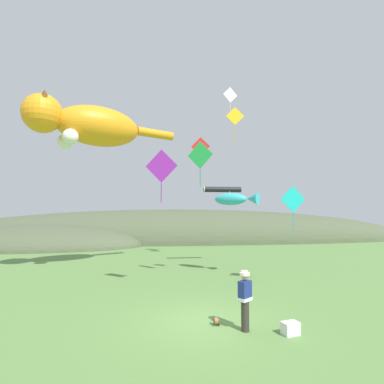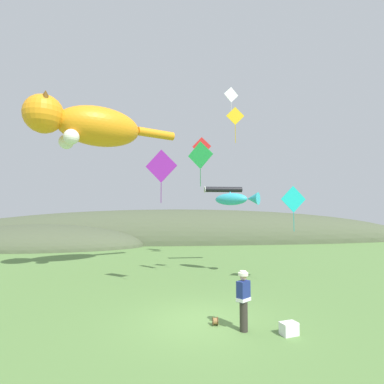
{
  "view_description": "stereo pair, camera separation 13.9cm",
  "coord_description": "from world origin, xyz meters",
  "views": [
    {
      "loc": [
        -1.25,
        -9.87,
        3.57
      ],
      "look_at": [
        0.0,
        4.0,
        4.46
      ],
      "focal_mm": 28.0,
      "sensor_mm": 36.0,
      "label": 1
    },
    {
      "loc": [
        -1.11,
        -9.89,
        3.57
      ],
      "look_at": [
        0.0,
        4.0,
        4.46
      ],
      "focal_mm": 28.0,
      "sensor_mm": 36.0,
      "label": 2
    }
  ],
  "objects": [
    {
      "name": "kite_diamond_red",
      "position": [
        1.42,
        12.51,
        8.48
      ],
      "size": [
        1.42,
        0.33,
        2.36
      ],
      "color": "red"
    },
    {
      "name": "kite_diamond_gold",
      "position": [
        2.19,
        4.47,
        8.27
      ],
      "size": [
        0.91,
        0.06,
        1.81
      ],
      "color": "yellow"
    },
    {
      "name": "kite_giant_cat",
      "position": [
        -5.78,
        7.7,
        8.58
      ],
      "size": [
        8.23,
        5.19,
        2.76
      ],
      "color": "orange"
    },
    {
      "name": "kite_diamond_green",
      "position": [
        0.53,
        5.23,
        6.44
      ],
      "size": [
        1.22,
        0.8,
        2.34
      ],
      "color": "green"
    },
    {
      "name": "ground_plane",
      "position": [
        0.0,
        0.0,
        0.0
      ],
      "size": [
        120.0,
        120.0,
        0.0
      ],
      "primitive_type": "plane",
      "color": "#5B8442"
    },
    {
      "name": "festival_attendant",
      "position": [
        1.16,
        -0.9,
        0.95
      ],
      "size": [
        0.49,
        0.47,
        1.77
      ],
      "color": "#332D28",
      "rests_on": "ground"
    },
    {
      "name": "kite_diamond_white",
      "position": [
        3.07,
        9.42,
        11.34
      ],
      "size": [
        1.02,
        0.31,
        1.96
      ],
      "color": "white"
    },
    {
      "name": "kite_fish_windsock",
      "position": [
        2.67,
        6.64,
        4.26
      ],
      "size": [
        2.48,
        2.08,
        0.79
      ],
      "color": "#33B2CC"
    },
    {
      "name": "kite_diamond_violet",
      "position": [
        -1.42,
        3.42,
        5.57
      ],
      "size": [
        1.42,
        0.48,
        2.39
      ],
      "color": "purple"
    },
    {
      "name": "picnic_cooler",
      "position": [
        2.39,
        -1.27,
        0.18
      ],
      "size": [
        0.56,
        0.45,
        0.36
      ],
      "color": "white",
      "rests_on": "ground"
    },
    {
      "name": "distant_hill_ridge",
      "position": [
        -2.33,
        25.4,
        0.0
      ],
      "size": [
        59.28,
        14.95,
        7.57
      ],
      "color": "#4C563D",
      "rests_on": "ground"
    },
    {
      "name": "kite_diamond_teal",
      "position": [
        4.87,
        3.98,
        4.13
      ],
      "size": [
        1.28,
        0.14,
        2.18
      ],
      "color": "#19BFBF"
    },
    {
      "name": "kite_tube_streamer",
      "position": [
        2.51,
        9.71,
        5.01
      ],
      "size": [
        2.55,
        0.5,
        0.44
      ],
      "color": "black"
    },
    {
      "name": "kite_spool",
      "position": [
        0.38,
        -0.37,
        0.13
      ],
      "size": [
        0.16,
        0.26,
        0.26
      ],
      "color": "olive",
      "rests_on": "ground"
    }
  ]
}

